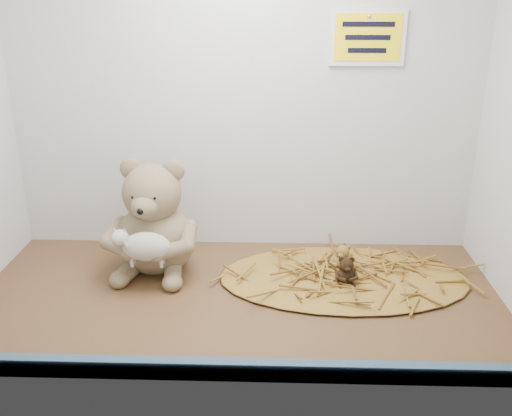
{
  "coord_description": "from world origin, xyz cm",
  "views": [
    {
      "loc": [
        7.89,
        -113.97,
        66.19
      ],
      "look_at": [
        3.99,
        3.99,
        20.41
      ],
      "focal_mm": 40.0,
      "sensor_mm": 36.0,
      "label": 1
    }
  ],
  "objects_px": {
    "main_teddy": "(154,216)",
    "mini_teddy_brown": "(346,269)",
    "toy_lamb": "(146,247)",
    "mini_teddy_tan": "(343,256)"
  },
  "relations": [
    {
      "from": "mini_teddy_tan",
      "to": "mini_teddy_brown",
      "type": "bearing_deg",
      "value": -65.72
    },
    {
      "from": "toy_lamb",
      "to": "main_teddy",
      "type": "bearing_deg",
      "value": 90.0
    },
    {
      "from": "mini_teddy_tan",
      "to": "main_teddy",
      "type": "bearing_deg",
      "value": -157.22
    },
    {
      "from": "mini_teddy_brown",
      "to": "toy_lamb",
      "type": "bearing_deg",
      "value": 179.74
    },
    {
      "from": "main_teddy",
      "to": "mini_teddy_brown",
      "type": "bearing_deg",
      "value": -3.79
    },
    {
      "from": "main_teddy",
      "to": "toy_lamb",
      "type": "bearing_deg",
      "value": -84.45
    },
    {
      "from": "toy_lamb",
      "to": "mini_teddy_brown",
      "type": "height_order",
      "value": "toy_lamb"
    },
    {
      "from": "toy_lamb",
      "to": "mini_teddy_brown",
      "type": "bearing_deg",
      "value": 3.35
    },
    {
      "from": "main_teddy",
      "to": "mini_teddy_tan",
      "type": "bearing_deg",
      "value": 4.64
    },
    {
      "from": "toy_lamb",
      "to": "mini_teddy_brown",
      "type": "distance_m",
      "value": 0.47
    }
  ]
}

